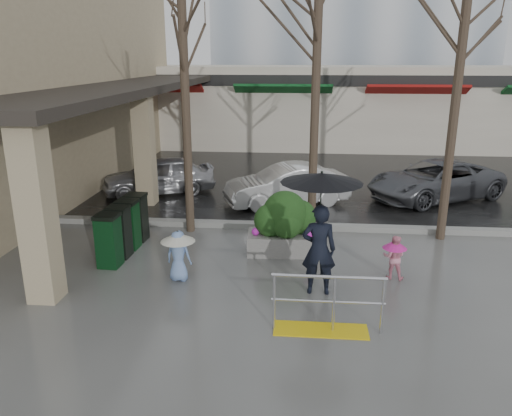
% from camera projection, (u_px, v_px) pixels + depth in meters
% --- Properties ---
extents(ground, '(120.00, 120.00, 0.00)m').
position_uv_depth(ground, '(252.00, 295.00, 9.75)').
color(ground, '#51514F').
rests_on(ground, ground).
extents(street_asphalt, '(120.00, 36.00, 0.01)m').
position_uv_depth(street_asphalt, '(287.00, 132.00, 30.70)').
color(street_asphalt, black).
rests_on(street_asphalt, ground).
extents(curb, '(120.00, 0.30, 0.15)m').
position_uv_depth(curb, '(266.00, 225.00, 13.53)').
color(curb, gray).
rests_on(curb, ground).
extents(near_building, '(6.00, 18.00, 8.00)m').
position_uv_depth(near_building, '(12.00, 71.00, 16.98)').
color(near_building, tan).
rests_on(near_building, ground).
extents(canopy_slab, '(2.80, 18.00, 0.25)m').
position_uv_depth(canopy_slab, '(133.00, 83.00, 16.73)').
color(canopy_slab, '#2D2823').
rests_on(canopy_slab, pillar_front).
extents(pillar_front, '(0.55, 0.55, 3.50)m').
position_uv_depth(pillar_front, '(36.00, 212.00, 9.10)').
color(pillar_front, tan).
rests_on(pillar_front, ground).
extents(pillar_back, '(0.55, 0.55, 3.50)m').
position_uv_depth(pillar_back, '(145.00, 149.00, 15.29)').
color(pillar_back, tan).
rests_on(pillar_back, ground).
extents(storefront_row, '(34.00, 6.74, 4.00)m').
position_uv_depth(storefront_row, '(324.00, 105.00, 26.10)').
color(storefront_row, beige).
rests_on(storefront_row, ground).
extents(handrail, '(1.90, 0.50, 1.03)m').
position_uv_depth(handrail, '(325.00, 311.00, 8.38)').
color(handrail, yellow).
rests_on(handrail, ground).
extents(tree_west, '(3.20, 3.20, 6.80)m').
position_uv_depth(tree_west, '(183.00, 29.00, 11.87)').
color(tree_west, '#382B21').
rests_on(tree_west, ground).
extents(tree_midwest, '(3.20, 3.20, 7.00)m').
position_uv_depth(tree_midwest, '(318.00, 22.00, 11.55)').
color(tree_midwest, '#382B21').
rests_on(tree_midwest, ground).
extents(tree_mideast, '(3.20, 3.20, 6.50)m').
position_uv_depth(tree_mideast, '(463.00, 39.00, 11.37)').
color(tree_mideast, '#382B21').
rests_on(tree_mideast, ground).
extents(woman, '(1.54, 1.54, 2.46)m').
position_uv_depth(woman, '(320.00, 218.00, 9.41)').
color(woman, black).
rests_on(woman, ground).
extents(child_pink, '(0.52, 0.51, 0.94)m').
position_uv_depth(child_pink, '(394.00, 254.00, 10.34)').
color(child_pink, pink).
rests_on(child_pink, ground).
extents(child_blue, '(0.71, 0.71, 1.08)m').
position_uv_depth(child_blue, '(178.00, 250.00, 10.22)').
color(child_blue, '#7393CC').
rests_on(child_blue, ground).
extents(planter, '(1.76, 1.02, 1.51)m').
position_uv_depth(planter, '(285.00, 223.00, 11.68)').
color(planter, slate).
rests_on(planter, ground).
extents(news_boxes, '(0.59, 2.18, 1.20)m').
position_uv_depth(news_boxes, '(124.00, 228.00, 11.72)').
color(news_boxes, '#0C3517').
rests_on(news_boxes, ground).
extents(car_a, '(3.99, 2.75, 1.26)m').
position_uv_depth(car_a, '(159.00, 175.00, 16.78)').
color(car_a, '#AAAAAF').
rests_on(car_a, ground).
extents(car_b, '(4.05, 2.64, 1.26)m').
position_uv_depth(car_b, '(287.00, 185.00, 15.52)').
color(car_b, silver).
rests_on(car_b, ground).
extents(car_c, '(4.98, 4.03, 1.26)m').
position_uv_depth(car_c, '(435.00, 180.00, 16.13)').
color(car_c, '#575A5F').
rests_on(car_c, ground).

